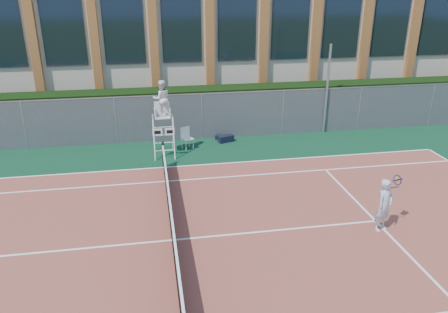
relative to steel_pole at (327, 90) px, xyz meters
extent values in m
plane|color=#233814|center=(-8.14, -8.70, -2.18)|extent=(120.00, 120.00, 0.00)
cube|color=#0B321A|center=(-8.14, -7.70, -2.18)|extent=(36.00, 20.00, 0.01)
cube|color=brown|center=(-8.14, -8.70, -2.16)|extent=(23.77, 10.97, 0.02)
cylinder|color=black|center=(-8.14, -3.10, -1.63)|extent=(0.10, 0.10, 1.10)
cube|color=black|center=(-8.14, -8.70, -1.72)|extent=(0.03, 11.00, 0.86)
cube|color=white|center=(-8.14, -8.70, -1.27)|extent=(0.06, 11.20, 0.07)
cube|color=black|center=(-8.14, 1.30, -1.08)|extent=(40.00, 1.40, 2.20)
cube|color=#C0B59F|center=(-8.14, 9.30, 1.82)|extent=(44.00, 10.00, 8.00)
cylinder|color=#9EA0A5|center=(0.00, 0.00, 0.00)|extent=(0.12, 0.12, 4.36)
cylinder|color=white|center=(-8.46, -2.16, -1.32)|extent=(0.05, 0.50, 1.81)
cylinder|color=white|center=(-7.63, -2.16, -1.32)|extent=(0.05, 0.50, 1.81)
cylinder|color=white|center=(-8.46, -1.24, -1.32)|extent=(0.05, 0.50, 1.81)
cylinder|color=white|center=(-7.63, -1.24, -1.32)|extent=(0.05, 0.50, 1.81)
cube|color=white|center=(-8.04, -1.70, -0.46)|extent=(0.65, 0.56, 0.06)
cube|color=white|center=(-8.04, -1.44, -0.13)|extent=(0.65, 0.05, 0.56)
cube|color=white|center=(-8.30, -2.07, -1.01)|extent=(0.41, 0.03, 0.31)
cube|color=white|center=(-7.78, -2.07, -1.01)|extent=(0.41, 0.03, 0.31)
imported|color=white|center=(-8.04, -1.65, 0.34)|extent=(0.85, 0.73, 1.53)
cube|color=silver|center=(-6.97, -1.17, -1.70)|extent=(0.60, 0.60, 0.04)
cube|color=silver|center=(-7.06, -0.99, -1.44)|extent=(0.43, 0.22, 0.49)
cylinder|color=silver|center=(-7.07, -1.42, -1.94)|extent=(0.03, 0.03, 0.46)
cylinder|color=silver|center=(-6.73, -1.27, -1.94)|extent=(0.03, 0.03, 0.46)
cylinder|color=silver|center=(-7.22, -1.08, -1.94)|extent=(0.03, 0.03, 0.46)
cylinder|color=silver|center=(-6.88, -0.93, -1.94)|extent=(0.03, 0.03, 0.46)
cube|color=black|center=(-5.10, -0.59, -2.02)|extent=(0.78, 0.51, 0.31)
cube|color=black|center=(-5.28, -0.22, -2.07)|extent=(0.57, 0.40, 0.21)
imported|color=silver|center=(-1.82, -9.18, -1.33)|extent=(0.72, 0.62, 1.65)
torus|color=navy|center=(-1.38, -8.96, -0.63)|extent=(0.38, 0.30, 0.30)
sphere|color=#CCE533|center=(-1.28, -8.78, -0.68)|extent=(0.07, 0.07, 0.07)
camera|label=1|loc=(-8.53, -19.74, 4.87)|focal=35.00mm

